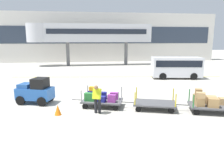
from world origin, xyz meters
TOP-DOWN VIEW (x-y plane):
  - ground_plane at (0.00, 0.00)m, footprint 120.00×120.00m
  - apron_lead_line at (3.01, 9.27)m, footprint 21.55×2.95m
  - terminal_building at (0.00, 25.98)m, footprint 46.54×2.51m
  - jet_bridge at (0.09, 19.99)m, footprint 17.88×3.00m
  - baggage_tug at (-3.40, 0.59)m, footprint 2.33×1.75m
  - baggage_cart_lead at (0.50, -0.65)m, footprint 3.08×2.03m
  - baggage_cart_middle at (3.42, -1.58)m, footprint 3.08×2.03m
  - baggage_cart_tail at (6.17, -2.41)m, footprint 3.08×2.03m
  - baggage_handler at (0.19, -1.84)m, footprint 0.53×0.54m
  - shuttle_van at (8.79, 7.73)m, footprint 5.04×2.63m
  - safety_cone_near at (-1.85, -1.78)m, footprint 0.36×0.36m

SIDE VIEW (x-z plane):
  - ground_plane at x=0.00m, z-range 0.00..0.00m
  - apron_lead_line at x=3.01m, z-range 0.00..0.01m
  - safety_cone_near at x=-1.85m, z-range 0.00..0.55m
  - baggage_cart_middle at x=3.42m, z-range -0.20..0.90m
  - baggage_cart_lead at x=0.50m, z-range -0.04..1.06m
  - baggage_cart_tail at x=6.17m, z-range -0.04..1.16m
  - baggage_tug at x=-3.40m, z-range -0.04..1.54m
  - baggage_handler at x=0.19m, z-range 0.08..1.65m
  - shuttle_van at x=8.79m, z-range 0.19..2.28m
  - terminal_building at x=0.00m, z-range 0.01..8.24m
  - jet_bridge at x=0.09m, z-range 1.66..7.67m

